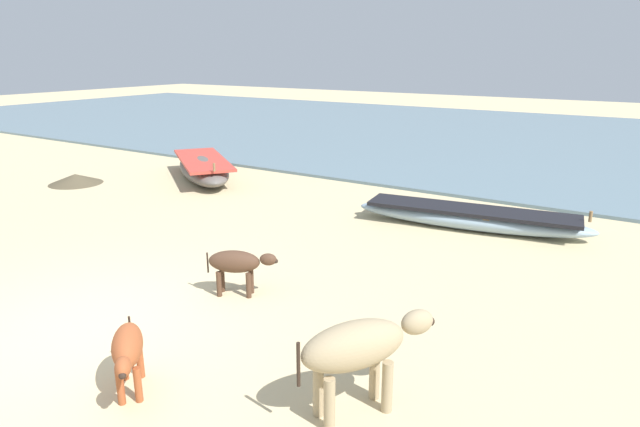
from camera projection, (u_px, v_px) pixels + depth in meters
The scene contains 8 objects.
ground at pixel (91, 328), 6.86m from camera, with size 80.00×80.00×0.00m, color #CCB789.
sea_water at pixel (496, 137), 21.98m from camera, with size 60.00×20.00×0.08m, color slate.
fishing_boat_0 at pixel (203, 168), 14.83m from camera, with size 3.81×3.27×0.77m.
fishing_boat_1 at pixel (470, 217), 10.68m from camera, with size 4.65×1.47×0.61m.
cow_adult_dun at pixel (359, 348), 5.08m from camera, with size 1.02×1.38×0.97m.
calf_near_dark at pixel (237, 263), 7.68m from camera, with size 0.98×0.63×0.67m.
calf_far_rust at pixel (127, 349), 5.44m from camera, with size 0.89×0.84×0.68m.
debris_pile_1 at pixel (75, 179), 14.36m from camera, with size 1.37×1.37×0.26m, color brown.
Camera 1 is at (5.76, -3.64, 3.35)m, focal length 30.51 mm.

